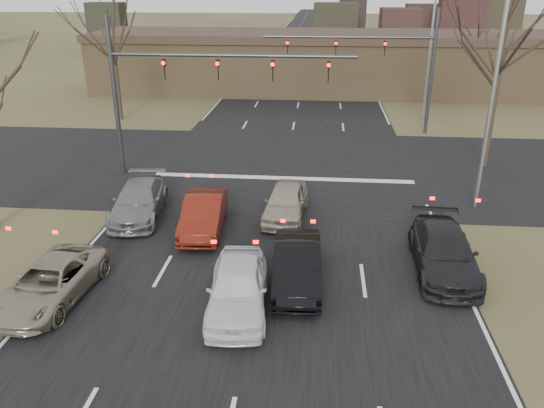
{
  "coord_description": "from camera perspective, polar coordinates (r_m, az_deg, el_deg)",
  "views": [
    {
      "loc": [
        1.83,
        -12.92,
        9.39
      ],
      "look_at": [
        0.21,
        4.73,
        2.0
      ],
      "focal_mm": 35.0,
      "sensor_mm": 36.0,
      "label": 1
    }
  ],
  "objects": [
    {
      "name": "mast_arm_far",
      "position": [
        36.45,
        12.49,
        15.23
      ],
      "size": [
        11.12,
        0.24,
        8.0
      ],
      "color": "#383A3D",
      "rests_on": "ground"
    },
    {
      "name": "car_grey_ahead",
      "position": [
        23.63,
        -14.12,
        0.37
      ],
      "size": [
        2.57,
        5.1,
        1.42
      ],
      "primitive_type": "imported",
      "rotation": [
        0.0,
        0.0,
        0.12
      ],
      "color": "slate",
      "rests_on": "ground"
    },
    {
      "name": "car_black_hatch",
      "position": [
        17.77,
        2.71,
        -6.56
      ],
      "size": [
        1.72,
        4.48,
        1.46
      ],
      "primitive_type": "imported",
      "rotation": [
        0.0,
        0.0,
        0.04
      ],
      "color": "black",
      "rests_on": "ground"
    },
    {
      "name": "car_silver_suv",
      "position": [
        18.36,
        -22.74,
        -7.78
      ],
      "size": [
        2.48,
        4.74,
        1.27
      ],
      "primitive_type": "imported",
      "rotation": [
        0.0,
        0.0,
        -0.08
      ],
      "color": "gray",
      "rests_on": "ground"
    },
    {
      "name": "building",
      "position": [
        51.36,
        5.56,
        15.01
      ],
      "size": [
        42.4,
        10.4,
        5.3
      ],
      "color": "olive",
      "rests_on": "ground"
    },
    {
      "name": "tree_right_far",
      "position": [
        49.76,
        21.72,
        18.34
      ],
      "size": [
        5.4,
        5.4,
        9.0
      ],
      "color": "black",
      "rests_on": "ground"
    },
    {
      "name": "car_silver_ahead",
      "position": [
        22.76,
        1.49,
        0.24
      ],
      "size": [
        2.0,
        4.33,
        1.44
      ],
      "primitive_type": "imported",
      "rotation": [
        0.0,
        0.0,
        -0.07
      ],
      "color": "#AFA08D",
      "rests_on": "ground"
    },
    {
      "name": "road_main",
      "position": [
        73.54,
        3.89,
        15.25
      ],
      "size": [
        14.0,
        300.0,
        0.02
      ],
      "primitive_type": "cube",
      "color": "black",
      "rests_on": "ground"
    },
    {
      "name": "tree_left_far",
      "position": [
        40.77,
        -17.05,
        18.84
      ],
      "size": [
        5.7,
        5.7,
        9.5
      ],
      "color": "black",
      "rests_on": "ground"
    },
    {
      "name": "car_white_sedan",
      "position": [
        16.51,
        -3.71,
        -8.93
      ],
      "size": [
        2.14,
        4.6,
        1.52
      ],
      "primitive_type": "imported",
      "rotation": [
        0.0,
        0.0,
        0.08
      ],
      "color": "white",
      "rests_on": "ground"
    },
    {
      "name": "streetlight_right_near",
      "position": [
        24.26,
        22.41,
        11.96
      ],
      "size": [
        2.34,
        0.25,
        10.0
      ],
      "color": "gray",
      "rests_on": "ground"
    },
    {
      "name": "streetlight_right_far",
      "position": [
        40.8,
        16.47,
        16.41
      ],
      "size": [
        2.34,
        0.25,
        10.0
      ],
      "color": "gray",
      "rests_on": "ground"
    },
    {
      "name": "ground",
      "position": [
        16.07,
        -2.35,
        -13.12
      ],
      "size": [
        360.0,
        360.0,
        0.0
      ],
      "primitive_type": "plane",
      "color": "#464425",
      "rests_on": "ground"
    },
    {
      "name": "mast_arm_near",
      "position": [
        27.21,
        -10.15,
        13.16
      ],
      "size": [
        12.12,
        0.24,
        8.0
      ],
      "color": "#383A3D",
      "rests_on": "ground"
    },
    {
      "name": "car_red_ahead",
      "position": [
        21.71,
        -7.35,
        -1.08
      ],
      "size": [
        1.84,
        4.52,
        1.46
      ],
      "primitive_type": "imported",
      "rotation": [
        0.0,
        0.0,
        0.07
      ],
      "color": "#63190E",
      "rests_on": "ground"
    },
    {
      "name": "car_charcoal_sedan",
      "position": [
        19.52,
        18.01,
        -4.91
      ],
      "size": [
        2.2,
        5.09,
        1.46
      ],
      "primitive_type": "imported",
      "rotation": [
        0.0,
        0.0,
        -0.03
      ],
      "color": "black",
      "rests_on": "ground"
    },
    {
      "name": "road_cross",
      "position": [
        29.51,
        1.4,
        4.1
      ],
      "size": [
        200.0,
        14.0,
        0.02
      ],
      "primitive_type": "cube",
      "color": "black",
      "rests_on": "ground"
    }
  ]
}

